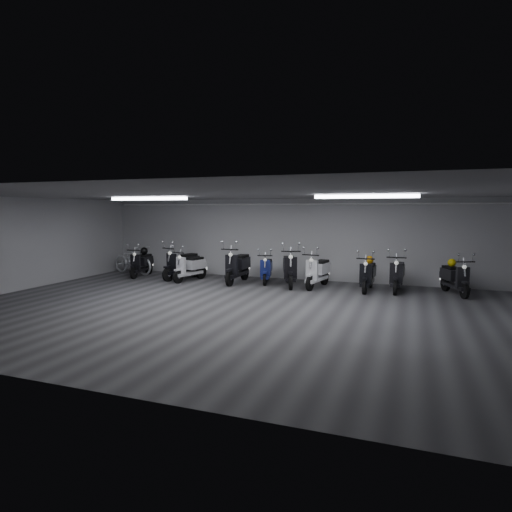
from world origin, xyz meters
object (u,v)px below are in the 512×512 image
(scooter_0, at_px, (141,259))
(scooter_6, at_px, (318,266))
(scooter_4, at_px, (266,265))
(helmet_2, at_px, (144,251))
(scooter_1, at_px, (182,259))
(scooter_9, at_px, (455,273))
(scooter_8, at_px, (398,269))
(scooter_5, at_px, (290,263))
(helmet_0, at_px, (452,263))
(bicycle, at_px, (133,257))
(scooter_7, at_px, (368,270))
(scooter_2, at_px, (190,263))
(scooter_3, at_px, (237,261))
(helmet_1, at_px, (369,260))

(scooter_0, bearing_deg, scooter_6, -7.72)
(scooter_4, height_order, helmet_2, scooter_4)
(scooter_1, bearing_deg, scooter_9, 18.68)
(scooter_0, distance_m, scooter_8, 8.86)
(scooter_0, xyz_separation_m, scooter_5, (5.61, -0.06, 0.10))
(scooter_4, relative_size, helmet_2, 5.98)
(scooter_8, bearing_deg, helmet_0, 12.42)
(scooter_4, bearing_deg, bicycle, 164.74)
(scooter_9, bearing_deg, scooter_7, 165.01)
(scooter_9, bearing_deg, scooter_1, 160.46)
(scooter_2, distance_m, bicycle, 2.93)
(scooter_0, height_order, scooter_3, scooter_3)
(helmet_1, bearing_deg, scooter_9, 0.60)
(bicycle, bearing_deg, scooter_2, -89.68)
(scooter_7, distance_m, bicycle, 8.74)
(helmet_1, bearing_deg, bicycle, 178.42)
(scooter_6, height_order, helmet_0, scooter_6)
(scooter_6, xyz_separation_m, scooter_8, (2.36, 0.21, -0.00))
(scooter_3, distance_m, scooter_4, 0.97)
(scooter_3, relative_size, helmet_2, 7.24)
(scooter_3, height_order, scooter_9, scooter_3)
(scooter_0, height_order, scooter_9, scooter_9)
(scooter_1, xyz_separation_m, scooter_6, (4.80, 0.01, -0.03))
(helmet_0, bearing_deg, scooter_8, -169.74)
(scooter_2, distance_m, helmet_0, 8.23)
(scooter_8, relative_size, helmet_2, 6.66)
(scooter_1, relative_size, helmet_2, 6.96)
(scooter_0, distance_m, helmet_2, 0.37)
(scooter_9, distance_m, helmet_2, 10.46)
(scooter_3, bearing_deg, scooter_2, -173.24)
(scooter_8, height_order, bicycle, scooter_8)
(scooter_1, xyz_separation_m, helmet_1, (6.34, 0.24, 0.22))
(scooter_9, height_order, helmet_2, scooter_9)
(scooter_0, height_order, scooter_6, scooter_6)
(scooter_5, relative_size, helmet_2, 7.26)
(scooter_5, xyz_separation_m, helmet_2, (-5.64, 0.30, 0.18))
(scooter_2, relative_size, bicycle, 0.85)
(bicycle, bearing_deg, helmet_2, -93.84)
(scooter_8, xyz_separation_m, helmet_2, (-8.88, 0.04, 0.25))
(scooter_3, height_order, bicycle, scooter_3)
(scooter_5, height_order, helmet_0, scooter_5)
(scooter_4, bearing_deg, scooter_1, 172.27)
(scooter_2, xyz_separation_m, scooter_9, (8.28, 0.50, -0.00))
(scooter_3, bearing_deg, scooter_7, 0.48)
(scooter_1, xyz_separation_m, scooter_5, (3.91, -0.04, 0.03))
(scooter_4, bearing_deg, scooter_3, -173.07)
(scooter_0, distance_m, scooter_2, 2.16)
(scooter_2, xyz_separation_m, scooter_5, (3.47, 0.20, 0.10))
(helmet_1, bearing_deg, scooter_2, -175.39)
(scooter_4, distance_m, scooter_9, 5.70)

